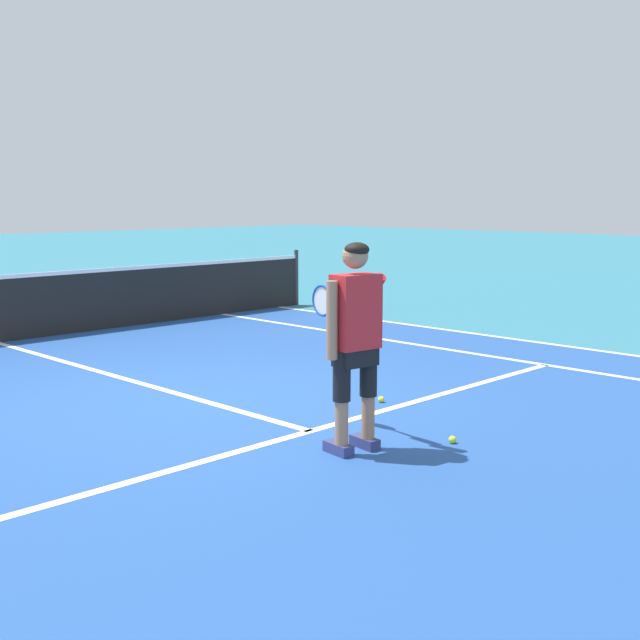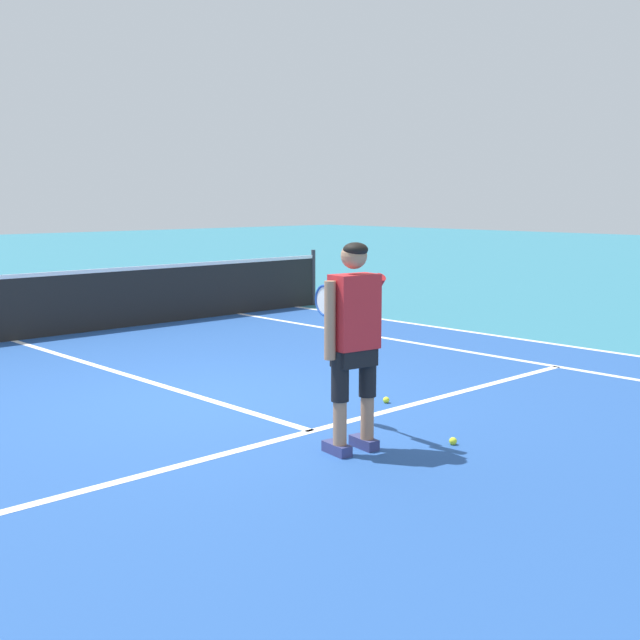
# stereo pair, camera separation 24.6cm
# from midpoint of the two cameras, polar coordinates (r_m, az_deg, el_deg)

# --- Properties ---
(ground_plane) EXTENTS (80.00, 80.00, 0.00)m
(ground_plane) POSITION_cam_midpoint_polar(r_m,az_deg,el_deg) (8.43, -8.62, -5.72)
(ground_plane) COLOR teal
(court_inner_surface) EXTENTS (10.98, 11.27, 0.00)m
(court_inner_surface) POSITION_cam_midpoint_polar(r_m,az_deg,el_deg) (8.04, -6.43, -6.36)
(court_inner_surface) COLOR #234C93
(court_inner_surface) RESTS_ON ground
(line_service) EXTENTS (8.23, 0.10, 0.01)m
(line_service) POSITION_cam_midpoint_polar(r_m,az_deg,el_deg) (7.34, -1.65, -7.75)
(line_service) COLOR white
(line_service) RESTS_ON ground
(line_centre_service) EXTENTS (0.10, 6.40, 0.01)m
(line_centre_service) POSITION_cam_midpoint_polar(r_m,az_deg,el_deg) (9.84, -14.66, -3.83)
(line_centre_service) COLOR white
(line_centre_service) RESTS_ON ground
(line_singles_right) EXTENTS (0.10, 10.87, 0.01)m
(line_singles_right) POSITION_cam_midpoint_polar(r_m,az_deg,el_deg) (11.03, 10.46, -2.38)
(line_singles_right) COLOR white
(line_singles_right) RESTS_ON ground
(line_doubles_right) EXTENTS (0.10, 10.87, 0.01)m
(line_doubles_right) POSITION_cam_midpoint_polar(r_m,az_deg,el_deg) (12.17, 14.11, -1.48)
(line_doubles_right) COLOR white
(line_doubles_right) RESTS_ON ground
(tennis_player) EXTENTS (0.75, 1.09, 1.71)m
(tennis_player) POSITION_cam_midpoint_polar(r_m,az_deg,el_deg) (6.57, 1.31, -0.85)
(tennis_player) COLOR navy
(tennis_player) RESTS_ON ground
(tennis_ball_near_feet) EXTENTS (0.07, 0.07, 0.07)m
(tennis_ball_near_feet) POSITION_cam_midpoint_polar(r_m,az_deg,el_deg) (7.06, 8.22, -8.26)
(tennis_ball_near_feet) COLOR #CCE02D
(tennis_ball_near_feet) RESTS_ON ground
(tennis_ball_by_baseline) EXTENTS (0.07, 0.07, 0.07)m
(tennis_ball_by_baseline) POSITION_cam_midpoint_polar(r_m,az_deg,el_deg) (8.35, 3.44, -5.55)
(tennis_ball_by_baseline) COLOR #CCE02D
(tennis_ball_by_baseline) RESTS_ON ground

